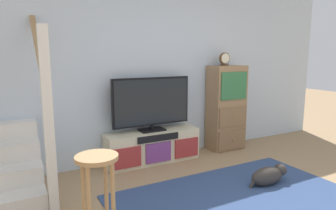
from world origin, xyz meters
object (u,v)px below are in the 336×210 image
Objects in this scene: desk_clock at (224,59)px; dog at (269,175)px; media_console at (153,146)px; side_cabinet at (226,108)px; bar_stool_near at (97,179)px; television at (152,103)px.

dog is at bearing -104.98° from desk_clock.
media_console is 1.40m from side_cabinet.
dog is at bearing -107.85° from side_cabinet.
desk_clock is 0.27× the size of bar_stool_near.
dog is (-0.44, -1.36, -0.56)m from side_cabinet.
bar_stool_near is at bearing -175.72° from dog.
desk_clock reaches higher than dog.
side_cabinet reaches higher than television.
desk_clock is (1.24, -0.00, 1.23)m from media_console.
dog is (2.07, 0.16, -0.44)m from bar_stool_near.
bar_stool_near is (-2.43, -1.50, -0.91)m from desk_clock.
dog is at bearing -56.65° from media_console.
side_cabinet is 1.81× the size of bar_stool_near.
television is 0.86× the size of side_cabinet.
television is at bearing 178.68° from desk_clock.
side_cabinet is (1.32, -0.01, -0.18)m from television.
television is 1.79m from dog.
desk_clock is at bearing -0.22° from media_console.
bar_stool_near reaches higher than media_console.
bar_stool_near is (-2.51, -1.51, -0.12)m from side_cabinet.
side_cabinet is 2.93m from bar_stool_near.
media_console is at bearing -179.56° from side_cabinet.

